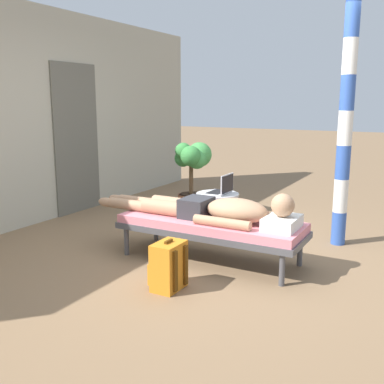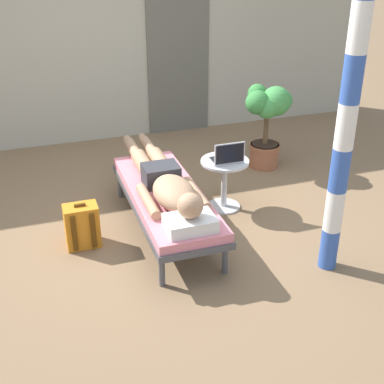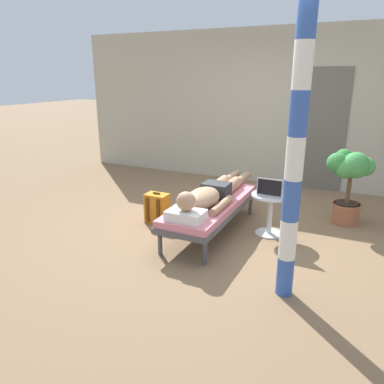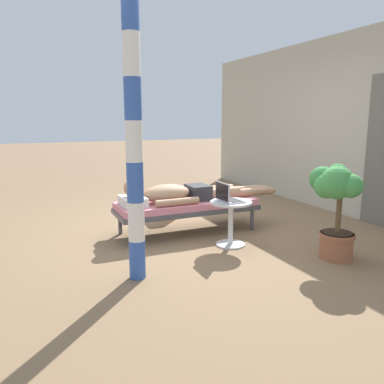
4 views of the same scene
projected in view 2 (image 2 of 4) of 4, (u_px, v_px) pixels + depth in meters
name	position (u px, v px, depth m)	size (l,w,h in m)	color
ground_plane	(164.00, 226.00, 5.16)	(40.00, 40.00, 0.00)	#846647
house_wall_back	(106.00, 34.00, 6.70)	(7.60, 0.20, 2.70)	#B2AD99
house_door_panel	(178.00, 57.00, 7.02)	(0.84, 0.03, 2.04)	#625F54
lounge_chair	(166.00, 198.00, 4.93)	(0.64, 1.83, 0.42)	#4C4C51
person_reclining	(166.00, 183.00, 4.82)	(0.53, 2.17, 0.32)	white
side_table	(224.00, 176.00, 5.34)	(0.48, 0.48, 0.52)	silver
laptop	(227.00, 157.00, 5.19)	(0.31, 0.24, 0.23)	silver
backpack	(82.00, 226.00, 4.78)	(0.30, 0.26, 0.42)	orange
potted_plant	(268.00, 114.00, 6.08)	(0.59, 0.50, 1.00)	#9E5B3D
porch_post	(346.00, 126.00, 4.00)	(0.15, 0.15, 2.52)	#3359B2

